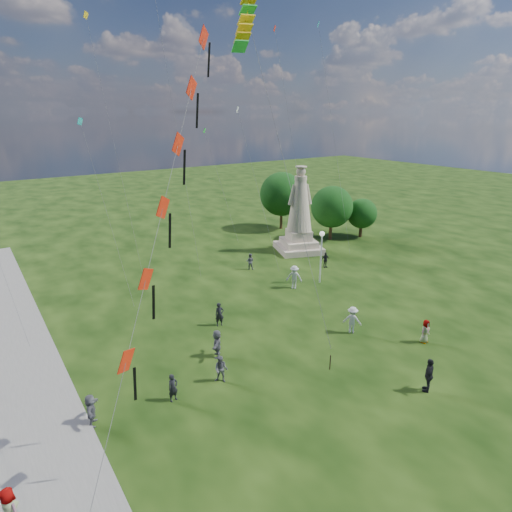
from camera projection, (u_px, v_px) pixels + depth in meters
statue at (299, 220)px, 42.63m from camera, size 5.38×5.38×8.53m
lamppost at (321, 246)px, 34.54m from camera, size 0.41×0.41×4.41m
tree_row at (309, 201)px, 48.79m from camera, size 9.44×12.26×6.80m
person_0 at (173, 388)px, 20.79m from camera, size 0.59×0.44×1.45m
person_1 at (221, 369)px, 22.24m from camera, size 0.83×0.84×1.50m
person_2 at (352, 320)px, 27.23m from camera, size 1.16×1.28×1.78m
person_3 at (429, 375)px, 21.47m from camera, size 1.20×1.04×1.84m
person_4 at (425, 331)px, 26.10m from camera, size 0.76×0.50×1.49m
person_5 at (91, 410)px, 19.17m from camera, size 1.12×1.56×1.55m
person_6 at (219, 314)px, 28.13m from camera, size 0.67×0.52×1.61m
person_7 at (250, 261)px, 38.31m from camera, size 0.83×0.82×1.48m
person_8 at (294, 277)px, 34.10m from camera, size 1.31×1.33×1.91m
person_9 at (325, 260)px, 38.79m from camera, size 0.90×0.55×1.44m
person_10 at (11, 512)px, 14.20m from camera, size 0.82×0.97×1.70m
person_11 at (217, 343)px, 24.56m from camera, size 1.37×1.67×1.66m
red_kite_train at (170, 185)px, 17.09m from camera, size 10.03×9.35×17.23m
small_kites at (193, 108)px, 35.85m from camera, size 30.22×16.67×26.88m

